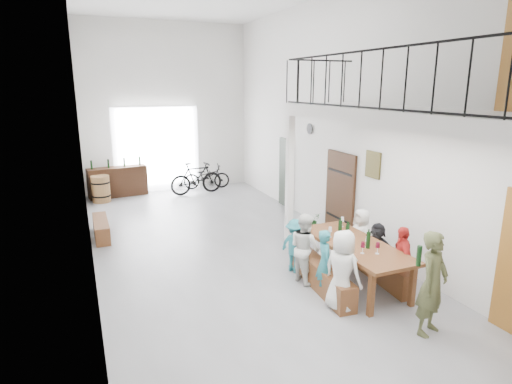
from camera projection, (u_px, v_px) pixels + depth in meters
name	position (u px, v px, depth m)	size (l,w,h in m)	color
floor	(227.00, 247.00, 9.44)	(12.00, 12.00, 0.00)	slate
room_walls	(224.00, 81.00, 8.58)	(12.00, 12.00, 12.00)	white
gateway_portal	(157.00, 150.00, 14.27)	(2.80, 0.08, 2.80)	white
right_wall_decor	(387.00, 177.00, 8.36)	(0.07, 8.28, 5.07)	brown
balcony	(408.00, 119.00, 6.67)	(1.52, 5.62, 4.00)	white
tasting_table	(355.00, 247.00, 7.52)	(0.98, 2.37, 0.79)	brown
bench_inner	(321.00, 276.00, 7.49)	(0.31, 1.96, 0.45)	brown
bench_wall	(376.00, 266.00, 7.93)	(0.26, 1.97, 0.45)	brown
tableware	(355.00, 235.00, 7.51)	(0.61, 1.47, 0.35)	black
side_bench	(101.00, 228.00, 10.07)	(0.32, 1.46, 0.41)	brown
oak_barrel	(101.00, 189.00, 13.05)	(0.55, 0.55, 0.82)	olive
serving_counter	(118.00, 182.00, 13.73)	(1.81, 0.50, 0.95)	#341E0F
counter_bottles	(116.00, 163.00, 13.58)	(1.55, 0.28, 0.28)	black
guest_left_a	(342.00, 271.00, 6.69)	(0.65, 0.42, 1.32)	silver
guest_left_b	(325.00, 263.00, 7.18)	(0.42, 0.28, 1.16)	#26757F
guest_left_c	(305.00, 248.00, 7.69)	(0.62, 0.48, 1.28)	silver
guest_left_d	(295.00, 246.00, 8.12)	(0.67, 0.39, 1.04)	#26757F
guest_right_a	(401.00, 260.00, 7.28)	(0.69, 0.29, 1.18)	red
guest_right_b	(377.00, 249.00, 7.97)	(0.94, 0.30, 1.02)	black
guest_right_c	(361.00, 237.00, 8.39)	(0.56, 0.37, 1.16)	silver
host_standing	(433.00, 283.00, 6.02)	(0.56, 0.37, 1.53)	#474B2A
potted_plant	(313.00, 220.00, 10.73)	(0.34, 0.30, 0.38)	#174517
bicycle_near	(207.00, 177.00, 14.78)	(0.55, 1.58, 0.83)	black
bicycle_far	(196.00, 178.00, 14.00)	(0.50, 1.75, 1.05)	black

